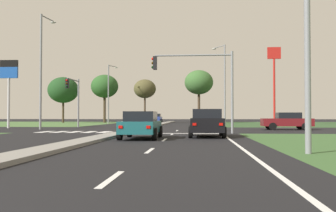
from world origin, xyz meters
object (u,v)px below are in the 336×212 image
traffic_signal_far_left (74,93)px  fastfood_pole_sign (274,68)px  car_maroon_third (287,121)px  traffic_signal_near_right (202,76)px  car_teal_near (141,125)px  treeline_fourth (199,83)px  fuel_price_totem (9,78)px  treeline_third (145,89)px  street_lamp_third (224,80)px  street_lamp_fourth (109,91)px  car_black_second (207,123)px  pedestrian_at_median (154,117)px  treeline_second (105,86)px  car_blue_fourth (156,118)px  treeline_near (63,90)px  street_lamp_second (42,65)px

traffic_signal_far_left → fastfood_pole_sign: bearing=31.8°
car_maroon_third → traffic_signal_near_right: size_ratio=0.75×
car_teal_near → fastfood_pole_sign: (13.54, 32.67, 7.07)m
car_maroon_third → treeline_fourth: bearing=13.8°
fuel_price_totem → treeline_third: 30.24m
street_lamp_third → street_lamp_fourth: bearing=153.5°
car_black_second → pedestrian_at_median: (-5.67, 22.04, 0.31)m
car_black_second → treeline_second: size_ratio=0.50×
treeline_second → treeline_third: treeline_second is taller
treeline_fourth → treeline_second: bearing=175.9°
traffic_signal_far_left → street_lamp_third: size_ratio=0.49×
street_lamp_third → treeline_third: (-12.53, 14.87, -0.01)m
traffic_signal_near_right → fuel_price_totem: bearing=153.2°
traffic_signal_near_right → fuel_price_totem: size_ratio=0.85×
treeline_third → treeline_fourth: size_ratio=0.83×
car_blue_fourth → street_lamp_third: 20.56m
street_lamp_fourth → treeline_near: size_ratio=1.15×
traffic_signal_near_right → treeline_fourth: (-0.06, 38.48, 2.90)m
car_teal_near → traffic_signal_near_right: 7.98m
fuel_price_totem → treeline_fourth: treeline_fourth is taller
car_maroon_third → treeline_near: 44.65m
street_lamp_fourth → fuel_price_totem: street_lamp_fourth is taller
treeline_near → car_blue_fourth: bearing=5.3°
fastfood_pole_sign → car_maroon_third: bearing=-98.0°
street_lamp_second → fuel_price_totem: size_ratio=1.53×
street_lamp_third → treeline_fourth: size_ratio=1.17×
treeline_third → car_teal_near: bearing=-82.3°
street_lamp_fourth → treeline_near: bearing=146.1°
car_teal_near → treeline_near: 49.84m
street_lamp_fourth → treeline_near: 11.84m
car_black_second → traffic_signal_near_right: bearing=92.9°
car_teal_near → car_blue_fourth: 46.81m
car_teal_near → fastfood_pole_sign: bearing=67.5°
fastfood_pole_sign → fuel_price_totem: bearing=-150.4°
car_blue_fourth → street_lamp_third: bearing=122.8°
street_lamp_third → treeline_second: size_ratio=1.24×
street_lamp_second → treeline_third: street_lamp_second is taller
car_black_second → treeline_second: treeline_second is taller
treeline_fourth → street_lamp_second: bearing=-113.7°
car_blue_fourth → traffic_signal_near_right: bearing=100.8°
car_blue_fourth → street_lamp_third: street_lamp_third is taller
treeline_fourth → traffic_signal_near_right: bearing=-89.9°
traffic_signal_near_right → treeline_second: treeline_second is taller
traffic_signal_near_right → traffic_signal_far_left: (-13.09, 11.77, -0.48)m
fastfood_pole_sign → fuel_price_totem: fastfood_pole_sign is taller
car_blue_fourth → street_lamp_third: size_ratio=0.42×
treeline_fourth → traffic_signal_far_left: bearing=-116.0°
street_lamp_second → fastfood_pole_sign: fastfood_pole_sign is taller
treeline_near → street_lamp_fourth: bearing=-33.9°
street_lamp_fourth → treeline_near: (-9.82, 6.60, 0.59)m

